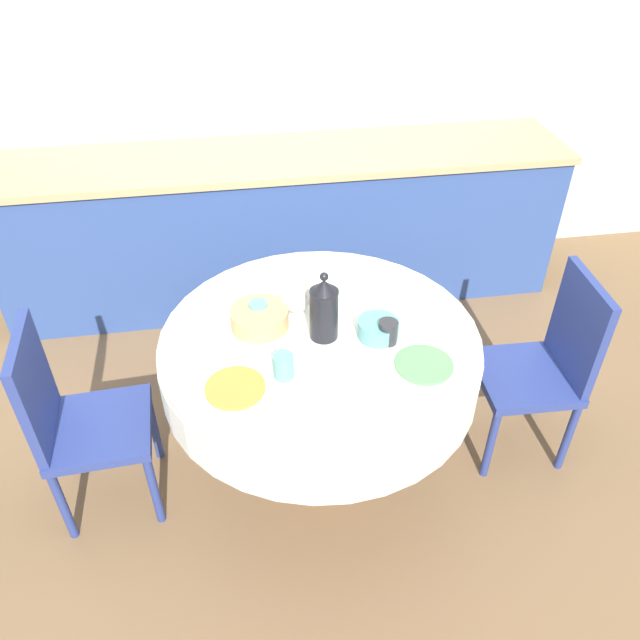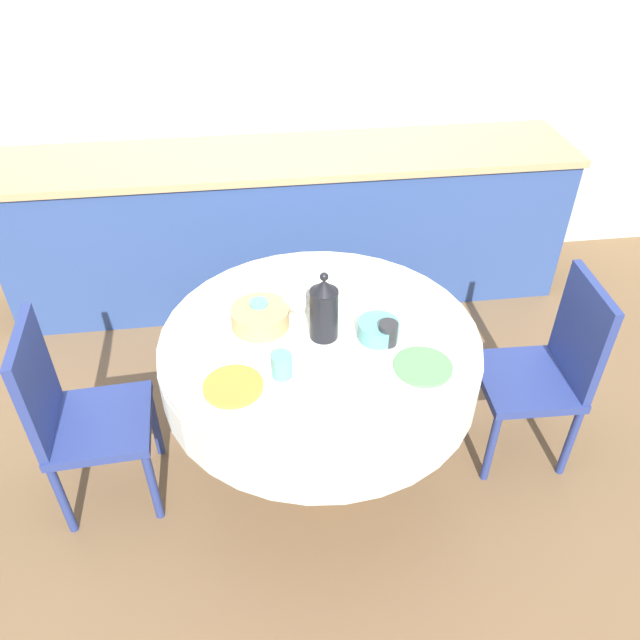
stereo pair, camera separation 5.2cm
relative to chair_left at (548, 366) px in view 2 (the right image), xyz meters
name	(u,v)px [view 2 (the right image)]	position (x,y,z in m)	size (l,w,h in m)	color
ground_plane	(320,458)	(-0.98, 0.04, -0.50)	(12.00, 12.00, 0.00)	brown
wall_back	(279,61)	(-0.98, 1.77, 0.80)	(7.00, 0.05, 2.60)	beige
kitchen_counter	(289,225)	(-0.98, 1.44, -0.04)	(3.24, 0.64, 0.90)	#2D4784
dining_table	(320,360)	(-0.98, 0.04, 0.11)	(1.27, 1.27, 0.74)	olive
chair_left	(548,366)	(0.00, 0.00, 0.00)	(0.41, 0.41, 0.91)	navy
chair_right	(75,412)	(-1.96, -0.02, 0.00)	(0.42, 0.42, 0.91)	navy
plate_near_left	(233,386)	(-1.32, -0.21, 0.25)	(0.22, 0.22, 0.01)	orange
cup_near_left	(282,365)	(-1.15, -0.17, 0.29)	(0.08, 0.08, 0.09)	#5BA39E
plate_near_right	(423,367)	(-0.63, -0.20, 0.25)	(0.22, 0.22, 0.01)	#5BA85B
cup_near_right	(388,333)	(-0.73, -0.04, 0.29)	(0.08, 0.08, 0.09)	#28282D
plate_far_left	(241,296)	(-1.28, 0.34, 0.25)	(0.22, 0.22, 0.01)	white
cup_far_left	(259,311)	(-1.21, 0.17, 0.29)	(0.08, 0.08, 0.09)	#5BA39E
plate_far_right	(397,295)	(-0.62, 0.26, 0.25)	(0.22, 0.22, 0.01)	white
cup_far_right	(352,293)	(-0.82, 0.24, 0.29)	(0.08, 0.08, 0.09)	white
coffee_carafe	(324,309)	(-0.96, 0.04, 0.37)	(0.11, 0.11, 0.30)	black
teapot	(297,296)	(-1.05, 0.21, 0.32)	(0.18, 0.13, 0.17)	silver
bread_basket	(260,317)	(-1.21, 0.14, 0.28)	(0.23, 0.23, 0.08)	tan
fruit_bowl	(378,330)	(-0.76, 0.00, 0.27)	(0.16, 0.16, 0.07)	#569993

